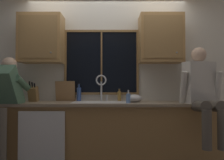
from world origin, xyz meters
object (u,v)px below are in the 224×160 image
object	(u,v)px
mixing_bowl	(134,98)
soap_dispenser	(129,98)
person_standing	(1,101)
bottle_tall_clear	(120,96)
person_sitting_on_counter	(203,90)
knife_block	(34,94)
bottle_green_glass	(79,94)
cutting_board	(66,91)

from	to	relation	value
mixing_bowl	soap_dispenser	size ratio (longest dim) A/B	1.30
person_standing	mixing_bowl	world-z (taller)	person_standing
bottle_tall_clear	person_sitting_on_counter	bearing A→B (deg)	-24.56
bottle_tall_clear	knife_block	bearing A→B (deg)	-173.78
person_standing	person_sitting_on_counter	size ratio (longest dim) A/B	1.24
person_standing	bottle_tall_clear	xyz separation A→B (m)	(1.55, 0.53, 0.04)
bottle_green_glass	bottle_tall_clear	world-z (taller)	bottle_green_glass
knife_block	mixing_bowl	size ratio (longest dim) A/B	1.37
person_standing	cutting_board	distance (m)	0.90
mixing_bowl	bottle_tall_clear	size ratio (longest dim) A/B	1.21
mixing_bowl	bottle_tall_clear	bearing A→B (deg)	137.80
soap_dispenser	cutting_board	bearing A→B (deg)	157.65
bottle_green_glass	bottle_tall_clear	size ratio (longest dim) A/B	1.38
bottle_green_glass	bottle_tall_clear	bearing A→B (deg)	1.33
mixing_bowl	bottle_tall_clear	distance (m)	0.28
person_standing	knife_block	distance (m)	0.49
bottle_green_glass	person_standing	bearing A→B (deg)	-151.07
knife_block	cutting_board	size ratio (longest dim) A/B	1.04
cutting_board	knife_block	bearing A→B (deg)	-162.68
knife_block	cutting_board	xyz separation A→B (m)	(0.44, 0.14, 0.04)
knife_block	bottle_green_glass	distance (m)	0.66
bottle_tall_clear	mixing_bowl	bearing A→B (deg)	-42.20
knife_block	person_standing	bearing A→B (deg)	-125.65
knife_block	mixing_bowl	xyz separation A→B (m)	(1.48, -0.05, -0.06)
cutting_board	bottle_tall_clear	size ratio (longest dim) A/B	1.59
mixing_bowl	bottle_tall_clear	xyz separation A→B (m)	(-0.20, 0.18, 0.03)
person_sitting_on_counter	bottle_green_glass	size ratio (longest dim) A/B	4.69
person_sitting_on_counter	knife_block	world-z (taller)	person_sitting_on_counter
soap_dispenser	bottle_tall_clear	size ratio (longest dim) A/B	0.93
knife_block	soap_dispenser	world-z (taller)	knife_block
knife_block	soap_dispenser	xyz separation A→B (m)	(1.38, -0.25, -0.04)
person_standing	mixing_bowl	size ratio (longest dim) A/B	6.61
soap_dispenser	bottle_green_glass	world-z (taller)	bottle_green_glass
person_standing	person_sitting_on_counter	world-z (taller)	person_sitting_on_counter
soap_dispenser	bottle_green_glass	size ratio (longest dim) A/B	0.67
cutting_board	bottle_green_glass	world-z (taller)	cutting_board
person_standing	bottle_green_glass	distance (m)	1.07
person_standing	cutting_board	bearing A→B (deg)	36.26
knife_block	bottle_tall_clear	size ratio (longest dim) A/B	1.65
cutting_board	soap_dispenser	xyz separation A→B (m)	(0.94, -0.39, -0.08)
person_sitting_on_counter	soap_dispenser	size ratio (longest dim) A/B	6.98
person_standing	bottle_tall_clear	distance (m)	1.64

